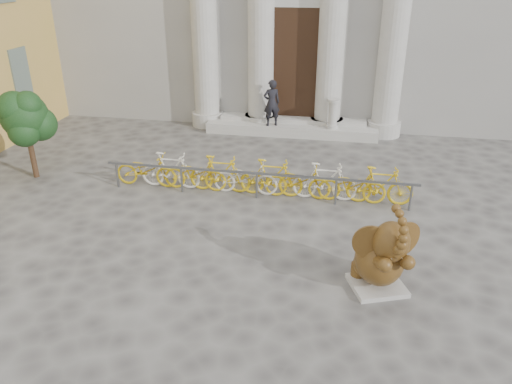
% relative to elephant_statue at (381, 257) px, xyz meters
% --- Properties ---
extents(ground, '(80.00, 80.00, 0.00)m').
position_rel_elephant_statue_xyz_m(ground, '(-2.71, -0.47, -0.70)').
color(ground, '#474442').
rests_on(ground, ground).
extents(entrance_steps, '(6.00, 1.20, 0.36)m').
position_rel_elephant_statue_xyz_m(entrance_steps, '(-2.71, 8.93, -0.52)').
color(entrance_steps, '#A8A59E').
rests_on(entrance_steps, ground).
extents(elephant_statue, '(1.30, 1.53, 1.92)m').
position_rel_elephant_statue_xyz_m(elephant_statue, '(0.00, 0.00, 0.00)').
color(elephant_statue, '#A8A59E').
rests_on(elephant_statue, ground).
extents(bike_rack, '(8.09, 0.53, 1.00)m').
position_rel_elephant_statue_xyz_m(bike_rack, '(-2.98, 3.70, -0.20)').
color(bike_rack, slate).
rests_on(bike_rack, ground).
extents(tree, '(1.45, 1.32, 2.51)m').
position_rel_elephant_statue_xyz_m(tree, '(-9.40, 3.66, 1.05)').
color(tree, '#332114').
rests_on(tree, ground).
extents(pedestrian, '(0.69, 0.59, 1.60)m').
position_rel_elephant_statue_xyz_m(pedestrian, '(-3.39, 8.58, 0.46)').
color(pedestrian, black).
rests_on(pedestrian, entrance_steps).
extents(balustrade_post, '(0.42, 0.42, 1.03)m').
position_rel_elephant_statue_xyz_m(balustrade_post, '(-1.28, 8.63, 0.13)').
color(balustrade_post, '#A8A59E').
rests_on(balustrade_post, entrance_steps).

